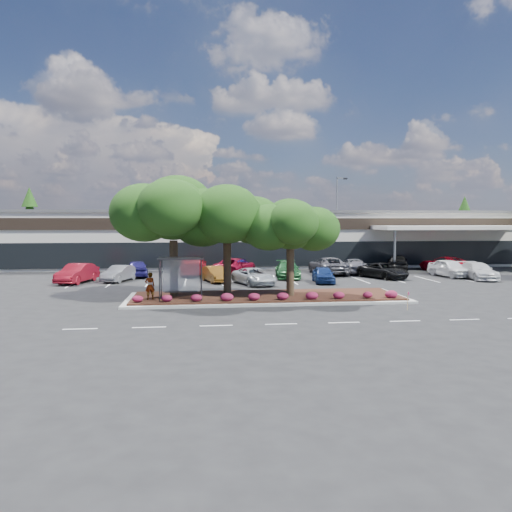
{
  "coord_description": "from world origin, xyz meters",
  "views": [
    {
      "loc": [
        -6.47,
        -27.99,
        5.07
      ],
      "look_at": [
        -2.33,
        7.16,
        2.6
      ],
      "focal_mm": 35.0,
      "sensor_mm": 36.0,
      "label": 1
    }
  ],
  "objects": [
    {
      "name": "car_9",
      "position": [
        -11.97,
        18.24,
        0.77
      ],
      "size": [
        2.48,
        4.76,
        1.54
      ],
      "primitive_type": "imported",
      "rotation": [
        0.0,
        0.0,
        3.29
      ],
      "color": "navy",
      "rests_on": "ground"
    },
    {
      "name": "ground",
      "position": [
        0.0,
        0.0,
        0.0
      ],
      "size": [
        160.0,
        160.0,
        0.0
      ],
      "primitive_type": "plane",
      "color": "black",
      "rests_on": "ground"
    },
    {
      "name": "car_0",
      "position": [
        -16.34,
        14.28,
        0.79
      ],
      "size": [
        2.85,
        5.06,
        1.58
      ],
      "primitive_type": "imported",
      "rotation": [
        0.0,
        0.0,
        -0.26
      ],
      "color": "maroon",
      "rests_on": "ground"
    },
    {
      "name": "car_3",
      "position": [
        -2.0,
        11.44,
        0.66
      ],
      "size": [
        3.61,
        5.22,
        1.33
      ],
      "primitive_type": "imported",
      "rotation": [
        0.0,
        0.0,
        0.32
      ],
      "color": "#A7ADB3",
      "rests_on": "ground"
    },
    {
      "name": "landscape_island",
      "position": [
        -2.0,
        4.0,
        0.12
      ],
      "size": [
        18.0,
        6.0,
        0.26
      ],
      "color": "#A0A09B",
      "rests_on": "ground"
    },
    {
      "name": "car_10",
      "position": [
        -6.85,
        19.07,
        0.86
      ],
      "size": [
        2.47,
        5.95,
        1.72
      ],
      "primitive_type": "imported",
      "rotation": [
        0.0,
        0.0,
        3.13
      ],
      "color": "maroon",
      "rests_on": "ground"
    },
    {
      "name": "car_6",
      "position": [
        9.93,
        14.51,
        0.68
      ],
      "size": [
        4.09,
        5.39,
        1.36
      ],
      "primitive_type": "imported",
      "rotation": [
        0.0,
        0.0,
        0.43
      ],
      "color": "black",
      "rests_on": "ground"
    },
    {
      "name": "car_1",
      "position": [
        -13.04,
        14.89,
        0.67
      ],
      "size": [
        2.78,
        4.33,
        1.35
      ],
      "primitive_type": "imported",
      "rotation": [
        0.0,
        0.0,
        -0.36
      ],
      "color": "slate",
      "rests_on": "ground"
    },
    {
      "name": "car_11",
      "position": [
        -2.98,
        18.76,
        0.81
      ],
      "size": [
        4.87,
        6.44,
        1.62
      ],
      "primitive_type": "imported",
      "rotation": [
        0.0,
        0.0,
        2.72
      ],
      "color": "maroon",
      "rests_on": "ground"
    },
    {
      "name": "island_tree_east",
      "position": [
        -0.5,
        3.7,
        3.51
      ],
      "size": [
        5.8,
        5.8,
        6.5
      ],
      "primitive_type": null,
      "color": "#13340D",
      "rests_on": "landscape_island"
    },
    {
      "name": "car_15",
      "position": [
        8.74,
        18.05,
        0.7
      ],
      "size": [
        3.17,
        4.42,
        1.4
      ],
      "primitive_type": "imported",
      "rotation": [
        0.0,
        0.0,
        2.72
      ],
      "color": "#5E5C65",
      "rests_on": "ground"
    },
    {
      "name": "island_tree_west",
      "position": [
        -8.0,
        4.5,
        4.21
      ],
      "size": [
        7.2,
        7.2,
        7.89
      ],
      "primitive_type": null,
      "color": "#13340D",
      "rests_on": "landscape_island"
    },
    {
      "name": "car_8",
      "position": [
        17.87,
        12.8,
        0.73
      ],
      "size": [
        2.48,
        5.18,
        1.46
      ],
      "primitive_type": "imported",
      "rotation": [
        0.0,
        0.0,
        -0.09
      ],
      "color": "silver",
      "rests_on": "ground"
    },
    {
      "name": "car_12",
      "position": [
        -2.28,
        21.47,
        0.71
      ],
      "size": [
        2.84,
        4.5,
        1.43
      ],
      "primitive_type": "imported",
      "rotation": [
        0.0,
        0.0,
        2.84
      ],
      "color": "#151457",
      "rests_on": "ground"
    },
    {
      "name": "car_2",
      "position": [
        -5.04,
        13.55,
        0.66
      ],
      "size": [
        2.43,
        4.24,
        1.32
      ],
      "primitive_type": "imported",
      "rotation": [
        0.0,
        0.0,
        0.28
      ],
      "color": "brown",
      "rests_on": "ground"
    },
    {
      "name": "light_pole",
      "position": [
        9.57,
        28.04,
        4.51
      ],
      "size": [
        1.38,
        0.87,
        10.16
      ],
      "rotation": [
        0.0,
        0.0,
        0.42
      ],
      "color": "#A0A09B",
      "rests_on": "ground"
    },
    {
      "name": "conifer_north_east",
      "position": [
        34.0,
        44.0,
        4.5
      ],
      "size": [
        3.96,
        3.96,
        9.0
      ],
      "primitive_type": "cone",
      "color": "#13340D",
      "rests_on": "ground"
    },
    {
      "name": "car_14",
      "position": [
        8.75,
        19.4,
        0.7
      ],
      "size": [
        3.06,
        5.31,
        1.39
      ],
      "primitive_type": "imported",
      "rotation": [
        0.0,
        0.0,
        2.99
      ],
      "color": "#5B5D64",
      "rests_on": "ground"
    },
    {
      "name": "survey_stake",
      "position": [
        5.45,
        -1.0,
        0.67
      ],
      "size": [
        0.07,
        0.14,
        1.04
      ],
      "color": "tan",
      "rests_on": "ground"
    },
    {
      "name": "person_waiting",
      "position": [
        -9.4,
        3.04,
        1.1
      ],
      "size": [
        0.7,
        0.56,
        1.68
      ],
      "primitive_type": "imported",
      "rotation": [
        0.0,
        0.0,
        3.44
      ],
      "color": "#594C47",
      "rests_on": "landscape_island"
    },
    {
      "name": "retail_store",
      "position": [
        0.06,
        33.91,
        3.15
      ],
      "size": [
        80.4,
        25.2,
        6.25
      ],
      "color": "beige",
      "rests_on": "ground"
    },
    {
      "name": "bus_shelter",
      "position": [
        -7.5,
        2.95,
        2.31
      ],
      "size": [
        2.75,
        1.55,
        2.59
      ],
      "color": "black",
      "rests_on": "landscape_island"
    },
    {
      "name": "car_7",
      "position": [
        16.38,
        14.9,
        0.81
      ],
      "size": [
        2.58,
        4.96,
        1.61
      ],
      "primitive_type": "imported",
      "rotation": [
        0.0,
        0.0,
        0.15
      ],
      "color": "white",
      "rests_on": "ground"
    },
    {
      "name": "car_5",
      "position": [
        3.83,
        11.99,
        0.67
      ],
      "size": [
        2.02,
        4.11,
        1.35
      ],
      "primitive_type": "imported",
      "rotation": [
        0.0,
        0.0,
        -0.11
      ],
      "color": "navy",
      "rests_on": "ground"
    },
    {
      "name": "car_16",
      "position": [
        14.11,
        21.43,
        0.84
      ],
      "size": [
        3.55,
        5.31,
        1.68
      ],
      "primitive_type": "imported",
      "rotation": [
        0.0,
        0.0,
        2.79
      ],
      "color": "black",
      "rests_on": "ground"
    },
    {
      "name": "island_tree_mid",
      "position": [
        -4.5,
        5.2,
        3.92
      ],
      "size": [
        6.6,
        6.6,
        7.32
      ],
      "primitive_type": null,
      "color": "#13340D",
      "rests_on": "landscape_island"
    },
    {
      "name": "car_4",
      "position": [
        1.52,
        15.73,
        0.74
      ],
      "size": [
        2.61,
        5.3,
        1.48
      ],
      "primitive_type": "imported",
      "rotation": [
        0.0,
        0.0,
        -0.11
      ],
      "color": "#1F5629",
      "rests_on": "ground"
    },
    {
      "name": "lane_markings",
      "position": [
        -0.14,
        10.42,
        0.01
      ],
      "size": [
        33.12,
        20.06,
        0.01
      ],
      "color": "silver",
      "rests_on": "ground"
    },
    {
      "name": "car_17",
      "position": [
        18.41,
        19.77,
        0.75
      ],
      "size": [
        4.32,
        5.92,
        1.5
      ],
      "primitive_type": "imported",
      "rotation": [
        0.0,
        0.0,
        3.53
      ],
      "color": "maroon",
      "rests_on": "ground"
    },
    {
      "name": "conifer_north_west",
      "position": [
        -30.0,
        46.0,
        5.0
      ],
      "size": [
        4.4,
        4.4,
        10.0
      ],
      "primitive_type": "cone",
      "color": "#13340D",
      "rests_on": "ground"
    },
    {
      "name": "shrub_row",
      "position": [
        -2.0,
        1.9,
        0.51
      ],
      "size": [
        17.0,
        0.8,
        0.5
      ],
      "primitive_type": null,
      "color": "maroon",
      "rests_on": "landscape_island"
    },
    {
      "name": "car_13",
      "position": [
        5.92,
        18.34,
        0.83
      ],
      "size": [
        2.95,
        6.04,
        1.65
      ],
      "primitive_type": "imported",
      "rotation": [
        0.0,
        0.0,
        3.18
      ],
      "color": "#4D4C53",
      "rests_on": "ground"
    }
  ]
}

